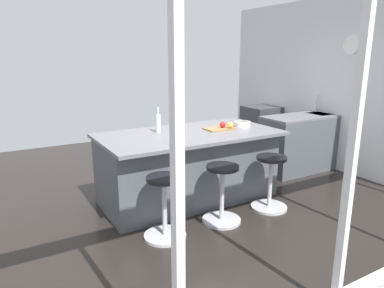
{
  "coord_description": "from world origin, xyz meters",
  "views": [
    {
      "loc": [
        2.06,
        3.86,
        1.84
      ],
      "look_at": [
        -0.09,
        0.17,
        0.76
      ],
      "focal_mm": 33.26,
      "sensor_mm": 36.0,
      "label": 1
    }
  ],
  "objects": [
    {
      "name": "kitchen_island",
      "position": [
        -0.09,
        0.07,
        0.45
      ],
      "size": [
        2.24,
        1.17,
        0.89
      ],
      "color": "#4C5156",
      "rests_on": "ground_plane"
    },
    {
      "name": "sink_cabinet",
      "position": [
        -2.5,
        -0.07,
        0.46
      ],
      "size": [
        1.8,
        0.6,
        1.18
      ],
      "color": "#4C5156",
      "rests_on": "ground_plane"
    },
    {
      "name": "fruit_bowl",
      "position": [
        -0.89,
        0.14,
        0.93
      ],
      "size": [
        0.22,
        0.22,
        0.07
      ],
      "color": "silver",
      "rests_on": "kitchen_island"
    },
    {
      "name": "stool_near_camera",
      "position": [
        0.62,
        0.83,
        0.31
      ],
      "size": [
        0.44,
        0.44,
        0.66
      ],
      "color": "#B7B7BC",
      "rests_on": "ground_plane"
    },
    {
      "name": "water_bottle",
      "position": [
        0.25,
        -0.09,
        1.02
      ],
      "size": [
        0.06,
        0.06,
        0.31
      ],
      "color": "silver",
      "rests_on": "kitchen_island"
    },
    {
      "name": "ground_plane",
      "position": [
        0.0,
        0.0,
        0.0
      ],
      "size": [
        7.4,
        7.4,
        0.0
      ],
      "primitive_type": "plane",
      "color": "black"
    },
    {
      "name": "interior_partition_left",
      "position": [
        -2.85,
        0.0,
        1.36
      ],
      "size": [
        0.15,
        4.87,
        2.72
      ],
      "color": "silver",
      "rests_on": "ground_plane"
    },
    {
      "name": "window_panel_rear",
      "position": [
        0.0,
        2.43,
        1.68
      ],
      "size": [
        5.69,
        0.12,
        2.72
      ],
      "color": "silver",
      "rests_on": "ground_plane"
    },
    {
      "name": "cutting_board",
      "position": [
        -0.51,
        0.14,
        0.9
      ],
      "size": [
        0.36,
        0.24,
        0.02
      ],
      "primitive_type": "cube",
      "color": "olive",
      "rests_on": "kitchen_island"
    },
    {
      "name": "apple_yellow",
      "position": [
        -0.63,
        0.22,
        0.95
      ],
      "size": [
        0.08,
        0.08,
        0.08
      ],
      "primitive_type": "sphere",
      "color": "gold",
      "rests_on": "cutting_board"
    },
    {
      "name": "stool_middle",
      "position": [
        -0.09,
        0.83,
        0.31
      ],
      "size": [
        0.44,
        0.44,
        0.66
      ],
      "color": "#B7B7BC",
      "rests_on": "ground_plane"
    },
    {
      "name": "oven_range",
      "position": [
        -2.5,
        -1.32,
        0.43
      ],
      "size": [
        0.6,
        0.61,
        0.87
      ],
      "color": "#38383D",
      "rests_on": "ground_plane"
    },
    {
      "name": "stool_by_window",
      "position": [
        -0.79,
        0.83,
        0.31
      ],
      "size": [
        0.44,
        0.44,
        0.66
      ],
      "color": "#B7B7BC",
      "rests_on": "ground_plane"
    },
    {
      "name": "apple_red",
      "position": [
        -0.56,
        0.14,
        0.95
      ],
      "size": [
        0.08,
        0.08,
        0.08
      ],
      "primitive_type": "sphere",
      "color": "red",
      "rests_on": "cutting_board"
    }
  ]
}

